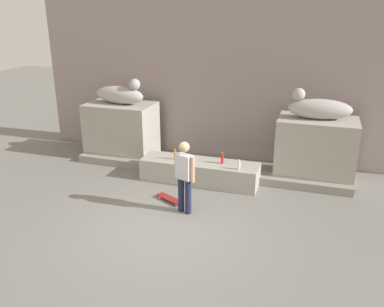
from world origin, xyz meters
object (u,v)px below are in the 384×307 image
skater (184,174)px  bottle_red (222,159)px  statue_reclining_right (318,108)px  skateboard (170,199)px  statue_reclining_left (120,94)px  bottle_orange (175,155)px  bottle_clear (239,165)px

skater → bottle_red: size_ratio=5.55×
statue_reclining_right → bottle_red: 2.77m
skater → bottle_red: 1.81m
statue_reclining_right → skateboard: (-3.13, -2.46, -1.89)m
skater → statue_reclining_left: bearing=155.3°
statue_reclining_left → skateboard: statue_reclining_left is taller
statue_reclining_right → bottle_red: (-2.21, -1.10, -1.25)m
skater → bottle_orange: 1.87m
bottle_red → bottle_orange: bearing=-175.6°
bottle_clear → bottle_orange: bearing=174.3°
statue_reclining_right → bottle_clear: statue_reclining_right is taller
bottle_orange → bottle_clear: bearing=-5.7°
statue_reclining_right → statue_reclining_left: bearing=-4.9°
skater → bottle_red: bearing=95.6°
statue_reclining_right → bottle_clear: size_ratio=6.12×
bottle_clear → bottle_orange: size_ratio=0.91×
skateboard → bottle_red: bottle_red is taller
statue_reclining_right → skateboard: 4.41m
skater → bottle_orange: skater is taller
skater → skateboard: 1.07m
bottle_clear → bottle_orange: (-1.75, 0.17, 0.01)m
statue_reclining_right → skater: (-2.63, -2.86, -1.03)m
skater → skateboard: size_ratio=2.08×
statue_reclining_right → skater: bearing=42.4°
statue_reclining_left → skateboard: (2.49, -2.46, -1.89)m
skateboard → bottle_clear: 1.89m
statue_reclining_right → bottle_orange: 3.88m
statue_reclining_left → bottle_clear: statue_reclining_left is taller
statue_reclining_left → bottle_orange: (2.15, -1.20, -1.25)m
bottle_clear → bottle_red: (-0.49, 0.27, 0.02)m
statue_reclining_left → bottle_red: size_ratio=5.49×
statue_reclining_left → bottle_red: bearing=-11.4°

